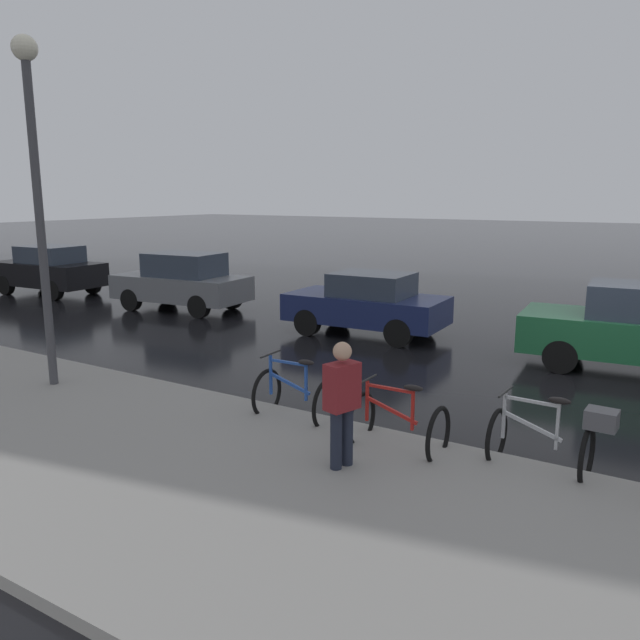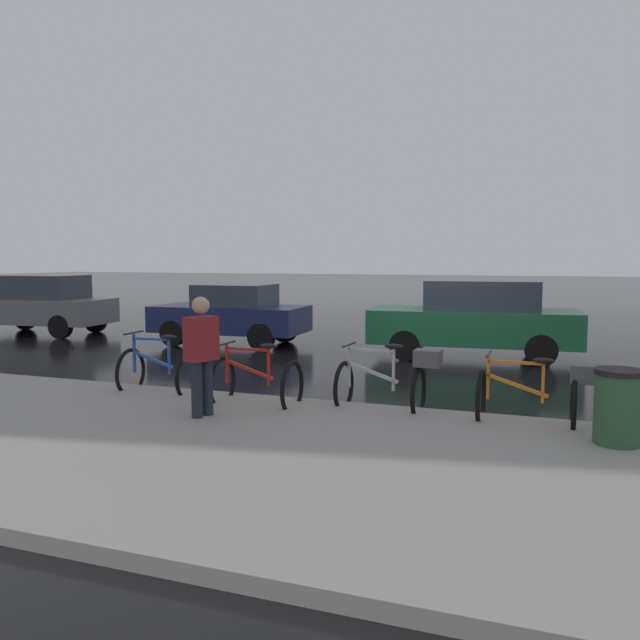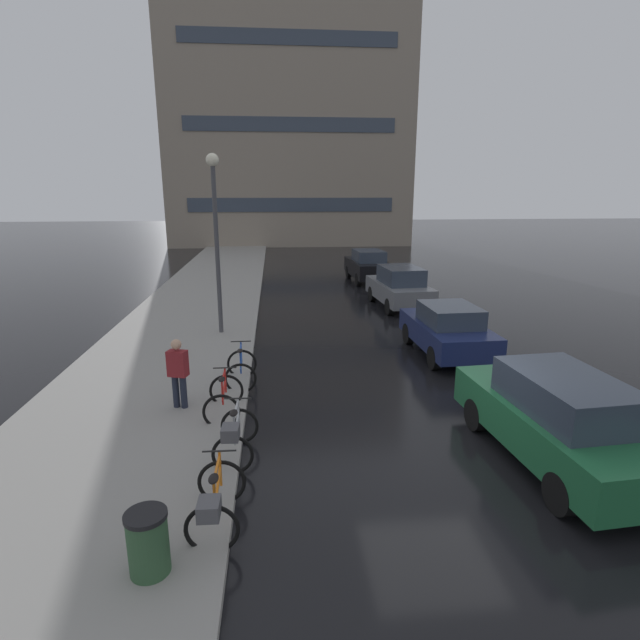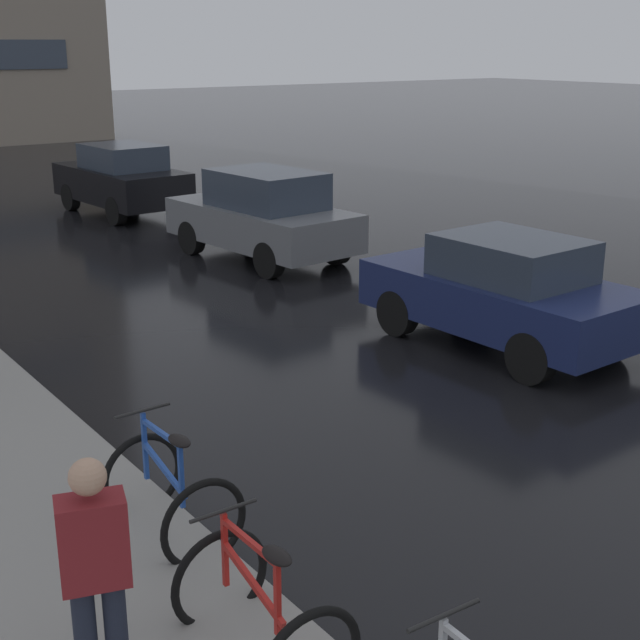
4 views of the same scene
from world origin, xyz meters
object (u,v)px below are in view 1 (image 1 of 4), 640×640
at_px(car_grey, 182,282).
at_px(car_navy, 367,304).
at_px(bicycle_third, 398,425).
at_px(bicycle_second, 554,437).
at_px(streetlamp, 35,167).
at_px(bicycle_farthest, 295,396).
at_px(car_black, 49,270).
at_px(pedestrian, 342,402).

bearing_deg(car_grey, car_navy, -90.92).
bearing_deg(bicycle_third, bicycle_second, -78.62).
xyz_separation_m(bicycle_second, streetlamp, (-1.04, 7.95, 3.24)).
bearing_deg(bicycle_farthest, car_grey, 53.31).
distance_m(car_black, pedestrian, 16.74).
height_order(car_grey, car_black, car_grey).
distance_m(car_grey, car_black, 5.89).
bearing_deg(car_black, streetlamp, -125.02).
bearing_deg(bicycle_second, car_black, 72.23).
xyz_separation_m(bicycle_third, car_black, (5.94, 15.55, 0.41)).
relative_size(car_navy, pedestrian, 2.30).
xyz_separation_m(bicycle_second, car_navy, (5.67, 5.43, 0.26)).
distance_m(car_navy, car_black, 11.96).
height_order(car_navy, car_grey, car_grey).
relative_size(bicycle_third, car_grey, 0.28).
height_order(bicycle_second, bicycle_farthest, bicycle_farthest).
relative_size(bicycle_third, streetlamp, 0.20).
relative_size(bicycle_farthest, car_navy, 0.29).
bearing_deg(bicycle_farthest, car_navy, 17.55).
relative_size(car_grey, car_black, 1.03).
height_order(bicycle_farthest, car_black, car_black).
bearing_deg(car_grey, bicycle_second, -116.65).
relative_size(bicycle_second, car_navy, 0.37).
xyz_separation_m(car_navy, pedestrian, (-7.00, -3.30, 0.18)).
bearing_deg(car_grey, streetlamp, -152.49).
xyz_separation_m(bicycle_farthest, streetlamp, (-0.92, 4.35, 3.33)).
height_order(pedestrian, streetlamp, streetlamp).
distance_m(bicycle_third, pedestrian, 1.13).
bearing_deg(pedestrian, bicycle_second, -58.11).
bearing_deg(car_navy, streetlamp, 159.41).
bearing_deg(car_navy, car_grey, 89.08).
height_order(bicycle_second, streetlamp, streetlamp).
distance_m(pedestrian, streetlamp, 6.47).
bearing_deg(bicycle_third, car_grey, 57.58).
bearing_deg(car_black, bicycle_second, -107.77).
distance_m(bicycle_second, car_navy, 7.85).
height_order(bicycle_second, bicycle_third, bicycle_second).
height_order(bicycle_farthest, pedestrian, pedestrian).
bearing_deg(bicycle_second, car_navy, 43.73).
distance_m(bicycle_third, bicycle_farthest, 1.78).
distance_m(bicycle_third, car_grey, 11.46).
xyz_separation_m(car_navy, car_black, (-0.10, 11.96, 0.06)).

